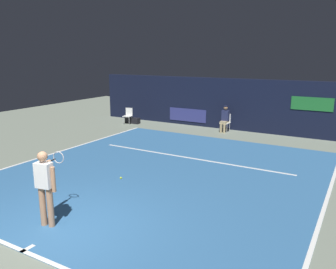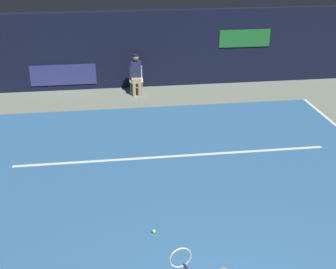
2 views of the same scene
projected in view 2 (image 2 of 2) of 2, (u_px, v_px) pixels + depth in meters
ground_plane at (187, 197)px, 9.80m from camera, size 31.76×31.76×0.00m
court_surface at (187, 196)px, 9.80m from camera, size 9.76×10.71×0.01m
line_service at (173, 156)px, 11.49m from camera, size 7.62×0.10×0.01m
back_wall at (148, 49)px, 16.15m from camera, size 16.71×0.33×2.60m
line_judge_on_chair at (136, 74)px, 15.58m from camera, size 0.45×0.54×1.32m
tennis_ball at (154, 231)px, 8.62m from camera, size 0.07×0.07×0.07m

